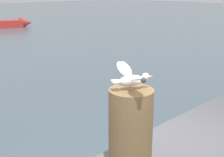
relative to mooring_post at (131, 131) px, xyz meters
name	(u,v)px	position (x,y,z in m)	size (l,w,h in m)	color
mooring_post	(131,131)	(0.00, 0.00, 0.00)	(0.41, 0.41, 0.80)	brown
seagull	(132,77)	(0.00, 0.00, 0.51)	(0.40, 0.61, 0.20)	tan
boat_red	(2,22)	(8.54, 21.70, -1.34)	(4.78, 2.65, 4.23)	#B72D28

